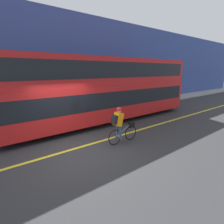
# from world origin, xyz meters

# --- Properties ---
(ground_plane) EXTENTS (80.00, 80.00, 0.00)m
(ground_plane) POSITION_xyz_m (0.00, 0.00, 0.00)
(ground_plane) COLOR #2D2D30
(road_center_line) EXTENTS (50.00, 0.14, 0.01)m
(road_center_line) POSITION_xyz_m (0.00, 0.12, 0.00)
(road_center_line) COLOR yellow
(road_center_line) RESTS_ON ground_plane
(sidewalk_curb) EXTENTS (60.00, 1.92, 0.15)m
(sidewalk_curb) POSITION_xyz_m (0.00, 5.10, 0.08)
(sidewalk_curb) COLOR gray
(sidewalk_curb) RESTS_ON ground_plane
(building_facade) EXTENTS (60.00, 0.30, 6.95)m
(building_facade) POSITION_xyz_m (0.00, 6.21, 3.48)
(building_facade) COLOR #33478C
(building_facade) RESTS_ON ground_plane
(bus) EXTENTS (11.94, 2.54, 3.72)m
(bus) POSITION_xyz_m (3.32, 2.61, 2.06)
(bus) COLOR black
(bus) RESTS_ON ground_plane
(cyclist_on_bike) EXTENTS (1.56, 0.32, 1.59)m
(cyclist_on_bike) POSITION_xyz_m (1.73, -0.55, 0.86)
(cyclist_on_bike) COLOR black
(cyclist_on_bike) RESTS_ON ground_plane
(street_sign_post) EXTENTS (0.36, 0.09, 2.68)m
(street_sign_post) POSITION_xyz_m (-0.38, 5.00, 1.64)
(street_sign_post) COLOR #59595B
(street_sign_post) RESTS_ON sidewalk_curb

